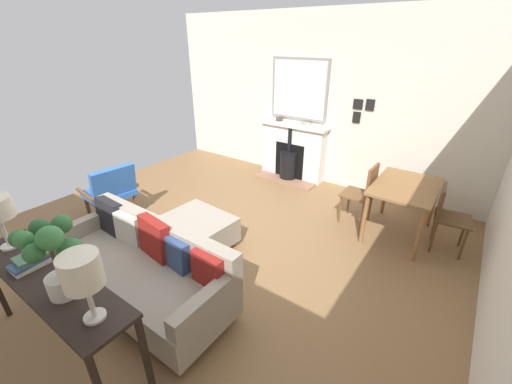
{
  "coord_description": "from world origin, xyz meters",
  "views": [
    {
      "loc": [
        2.32,
        2.44,
        2.42
      ],
      "look_at": [
        -0.76,
        0.25,
        0.57
      ],
      "focal_mm": 22.27,
      "sensor_mm": 36.0,
      "label": 1
    }
  ],
  "objects_px": {
    "table_lamp_far_end": "(82,273)",
    "console_table": "(50,286)",
    "armchair_accent": "(111,189)",
    "potted_plant": "(53,251)",
    "mantel_bowl_far": "(306,124)",
    "fireplace": "(292,153)",
    "ottoman": "(200,228)",
    "mantel_bowl_near": "(279,119)",
    "dining_chair_by_back_wall": "(447,213)",
    "dining_chair_near_fireplace": "(364,190)",
    "sofa": "(143,267)",
    "book_stack": "(31,261)",
    "dining_table": "(405,192)"
  },
  "relations": [
    {
      "from": "mantel_bowl_near",
      "to": "mantel_bowl_far",
      "type": "relative_size",
      "value": 0.8
    },
    {
      "from": "sofa",
      "to": "table_lamp_far_end",
      "type": "xyz_separation_m",
      "value": [
        0.79,
        0.67,
        0.8
      ]
    },
    {
      "from": "sofa",
      "to": "dining_chair_near_fireplace",
      "type": "bearing_deg",
      "value": 153.63
    },
    {
      "from": "ottoman",
      "to": "mantel_bowl_near",
      "type": "bearing_deg",
      "value": -169.61
    },
    {
      "from": "mantel_bowl_far",
      "to": "sofa",
      "type": "distance_m",
      "value": 3.69
    },
    {
      "from": "ottoman",
      "to": "table_lamp_far_end",
      "type": "xyz_separation_m",
      "value": [
        1.74,
        0.83,
        0.9
      ]
    },
    {
      "from": "fireplace",
      "to": "dining_table",
      "type": "height_order",
      "value": "fireplace"
    },
    {
      "from": "fireplace",
      "to": "mantel_bowl_far",
      "type": "xyz_separation_m",
      "value": [
        -0.04,
        0.22,
        0.58
      ]
    },
    {
      "from": "potted_plant",
      "to": "fireplace",
      "type": "bearing_deg",
      "value": -171.76
    },
    {
      "from": "console_table",
      "to": "dining_table",
      "type": "xyz_separation_m",
      "value": [
        -3.46,
        1.82,
        -0.06
      ]
    },
    {
      "from": "mantel_bowl_far",
      "to": "potted_plant",
      "type": "xyz_separation_m",
      "value": [
        4.4,
        0.41,
        0.1
      ]
    },
    {
      "from": "armchair_accent",
      "to": "table_lamp_far_end",
      "type": "distance_m",
      "value": 2.85
    },
    {
      "from": "fireplace",
      "to": "ottoman",
      "type": "xyz_separation_m",
      "value": [
        2.62,
        0.16,
        -0.22
      ]
    },
    {
      "from": "table_lamp_far_end",
      "to": "mantel_bowl_far",
      "type": "bearing_deg",
      "value": -170.14
    },
    {
      "from": "mantel_bowl_far",
      "to": "armchair_accent",
      "type": "distance_m",
      "value": 3.34
    },
    {
      "from": "dining_chair_near_fireplace",
      "to": "dining_chair_by_back_wall",
      "type": "distance_m",
      "value": 1.02
    },
    {
      "from": "mantel_bowl_near",
      "to": "mantel_bowl_far",
      "type": "bearing_deg",
      "value": 90.0
    },
    {
      "from": "console_table",
      "to": "mantel_bowl_far",
      "type": "bearing_deg",
      "value": -178.72
    },
    {
      "from": "table_lamp_far_end",
      "to": "console_table",
      "type": "bearing_deg",
      "value": -90.0
    },
    {
      "from": "mantel_bowl_near",
      "to": "sofa",
      "type": "xyz_separation_m",
      "value": [
        3.62,
        0.65,
        -0.71
      ]
    },
    {
      "from": "ottoman",
      "to": "dining_table",
      "type": "height_order",
      "value": "dining_table"
    },
    {
      "from": "dining_chair_near_fireplace",
      "to": "console_table",
      "type": "bearing_deg",
      "value": -20.89
    },
    {
      "from": "mantel_bowl_near",
      "to": "armchair_accent",
      "type": "xyz_separation_m",
      "value": [
        2.9,
        -1.0,
        -0.58
      ]
    },
    {
      "from": "ottoman",
      "to": "potted_plant",
      "type": "relative_size",
      "value": 1.4
    },
    {
      "from": "armchair_accent",
      "to": "console_table",
      "type": "relative_size",
      "value": 0.48
    },
    {
      "from": "mantel_bowl_far",
      "to": "ottoman",
      "type": "bearing_deg",
      "value": -1.38
    },
    {
      "from": "mantel_bowl_near",
      "to": "mantel_bowl_far",
      "type": "distance_m",
      "value": 0.55
    },
    {
      "from": "mantel_bowl_near",
      "to": "sofa",
      "type": "bearing_deg",
      "value": 10.13
    },
    {
      "from": "dining_table",
      "to": "dining_chair_by_back_wall",
      "type": "distance_m",
      "value": 0.53
    },
    {
      "from": "armchair_accent",
      "to": "potted_plant",
      "type": "relative_size",
      "value": 1.36
    },
    {
      "from": "mantel_bowl_far",
      "to": "potted_plant",
      "type": "distance_m",
      "value": 4.42
    },
    {
      "from": "armchair_accent",
      "to": "table_lamp_far_end",
      "type": "relative_size",
      "value": 1.72
    },
    {
      "from": "mantel_bowl_near",
      "to": "sofa",
      "type": "relative_size",
      "value": 0.07
    },
    {
      "from": "armchair_accent",
      "to": "console_table",
      "type": "bearing_deg",
      "value": 47.58
    },
    {
      "from": "mantel_bowl_near",
      "to": "console_table",
      "type": "bearing_deg",
      "value": 8.41
    },
    {
      "from": "table_lamp_far_end",
      "to": "potted_plant",
      "type": "distance_m",
      "value": 0.36
    },
    {
      "from": "dining_table",
      "to": "dining_chair_near_fireplace",
      "type": "xyz_separation_m",
      "value": [
        0.0,
        -0.5,
        -0.11
      ]
    },
    {
      "from": "mantel_bowl_near",
      "to": "potted_plant",
      "type": "relative_size",
      "value": 0.21
    },
    {
      "from": "console_table",
      "to": "dining_chair_by_back_wall",
      "type": "bearing_deg",
      "value": 145.93
    },
    {
      "from": "ottoman",
      "to": "sofa",
      "type": "bearing_deg",
      "value": 9.4
    },
    {
      "from": "console_table",
      "to": "ottoman",
      "type": "bearing_deg",
      "value": -174.65
    },
    {
      "from": "ottoman",
      "to": "console_table",
      "type": "height_order",
      "value": "console_table"
    },
    {
      "from": "armchair_accent",
      "to": "table_lamp_far_end",
      "type": "xyz_separation_m",
      "value": [
        1.51,
        2.32,
        0.68
      ]
    },
    {
      "from": "mantel_bowl_far",
      "to": "table_lamp_far_end",
      "type": "xyz_separation_m",
      "value": [
        4.41,
        0.77,
        0.1
      ]
    },
    {
      "from": "fireplace",
      "to": "book_stack",
      "type": "distance_m",
      "value": 4.38
    },
    {
      "from": "dining_table",
      "to": "dining_chair_near_fireplace",
      "type": "bearing_deg",
      "value": -89.75
    },
    {
      "from": "mantel_bowl_far",
      "to": "ottoman",
      "type": "height_order",
      "value": "mantel_bowl_far"
    },
    {
      "from": "mantel_bowl_near",
      "to": "dining_chair_near_fireplace",
      "type": "xyz_separation_m",
      "value": [
        0.95,
        1.97,
        -0.54
      ]
    },
    {
      "from": "dining_table",
      "to": "fireplace",
      "type": "bearing_deg",
      "value": -112.8
    },
    {
      "from": "armchair_accent",
      "to": "dining_chair_near_fireplace",
      "type": "height_order",
      "value": "dining_chair_near_fireplace"
    }
  ]
}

